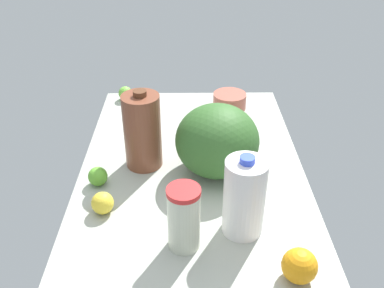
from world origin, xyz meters
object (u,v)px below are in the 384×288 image
object	(u,v)px
tumbler_cup	(184,218)
watermelon	(217,141)
milk_jug	(244,197)
orange_by_jug	(299,266)
lime_loose	(125,93)
lime_near_front	(98,176)
lime_beside_bowl	(248,133)
lemon_far_back	(103,203)
chocolate_milk_jug	(142,131)
mixing_bowl	(230,101)

from	to	relation	value
tumbler_cup	watermelon	bearing A→B (deg)	162.62
milk_jug	orange_by_jug	bearing A→B (deg)	34.10
tumbler_cup	lime_loose	size ratio (longest dim) A/B	3.10
lime_near_front	tumbler_cup	bearing A→B (deg)	45.80
lime_beside_bowl	orange_by_jug	distance (cm)	65.75
lime_beside_bowl	tumbler_cup	bearing A→B (deg)	-23.85
lemon_far_back	chocolate_milk_jug	bearing A→B (deg)	157.90
chocolate_milk_jug	mixing_bowl	bearing A→B (deg)	141.61
milk_jug	orange_by_jug	world-z (taller)	milk_jug
mixing_bowl	milk_jug	xyz separation A→B (cm)	(74.62, -2.85, 8.29)
mixing_bowl	chocolate_milk_jug	world-z (taller)	chocolate_milk_jug
orange_by_jug	lime_near_front	bearing A→B (deg)	-124.79
milk_jug	lemon_far_back	distance (cm)	41.94
lime_beside_bowl	orange_by_jug	world-z (taller)	orange_by_jug
orange_by_jug	milk_jug	bearing A→B (deg)	-145.90
watermelon	lime_beside_bowl	bearing A→B (deg)	146.29
watermelon	chocolate_milk_jug	distance (cm)	25.04
orange_by_jug	lime_loose	xyz separation A→B (cm)	(-100.69, -54.64, -1.39)
lime_near_front	lemon_far_back	bearing A→B (deg)	15.65
lime_beside_bowl	lemon_far_back	size ratio (longest dim) A/B	0.93
watermelon	lime_near_front	xyz separation A→B (cm)	(7.04, -38.56, -8.83)
lemon_far_back	milk_jug	bearing A→B (deg)	79.01
tumbler_cup	lemon_far_back	bearing A→B (deg)	-119.46
mixing_bowl	lime_loose	bearing A→B (deg)	-100.50
mixing_bowl	milk_jug	size ratio (longest dim) A/B	0.57
milk_jug	lime_near_front	size ratio (longest dim) A/B	3.96
lime_near_front	lime_loose	bearing A→B (deg)	178.66
mixing_bowl	milk_jug	distance (cm)	75.13
chocolate_milk_jug	lime_near_front	distance (cm)	20.70
tumbler_cup	lime_near_front	world-z (taller)	tumbler_cup
orange_by_jug	lime_loose	bearing A→B (deg)	-151.51
chocolate_milk_jug	lime_beside_bowl	xyz separation A→B (cm)	(-15.04, 37.66, -10.01)
watermelon	lemon_far_back	size ratio (longest dim) A/B	4.11
lemon_far_back	lime_near_front	size ratio (longest dim) A/B	1.07
mixing_bowl	chocolate_milk_jug	distance (cm)	54.10
lime_beside_bowl	lemon_far_back	xyz separation A→B (cm)	(40.12, -47.84, 0.24)
chocolate_milk_jug	lime_loose	world-z (taller)	chocolate_milk_jug
milk_jug	lime_loose	bearing A→B (deg)	-152.79
tumbler_cup	orange_by_jug	bearing A→B (deg)	67.20
tumbler_cup	lemon_far_back	distance (cm)	28.35
lime_loose	lime_near_front	xyz separation A→B (cm)	(61.72, -1.45, 0.06)
mixing_bowl	lime_near_front	size ratio (longest dim) A/B	2.25
milk_jug	lemon_far_back	xyz separation A→B (cm)	(-7.84, -40.37, -8.24)
mixing_bowl	lime_beside_bowl	bearing A→B (deg)	9.83
milk_jug	lime_loose	distance (cm)	93.78
chocolate_milk_jug	orange_by_jug	bearing A→B (deg)	39.81
mixing_bowl	lime_near_front	bearing A→B (deg)	-41.42
tumbler_cup	lime_beside_bowl	world-z (taller)	tumbler_cup
lemon_far_back	lime_loose	size ratio (longest dim) A/B	1.09
orange_by_jug	lime_loose	world-z (taller)	orange_by_jug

